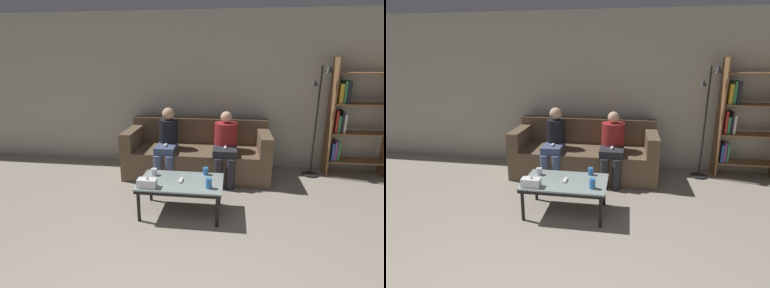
# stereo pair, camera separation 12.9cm
# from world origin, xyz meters

# --- Properties ---
(wall_back) EXTENTS (12.00, 0.06, 2.60)m
(wall_back) POSITION_xyz_m (0.00, 4.14, 1.30)
(wall_back) COLOR #B7B2A3
(wall_back) RESTS_ON ground_plane
(couch) EXTENTS (2.27, 0.92, 0.88)m
(couch) POSITION_xyz_m (0.00, 3.61, 0.33)
(couch) COLOR brown
(couch) RESTS_ON ground_plane
(coffee_table) EXTENTS (1.02, 0.64, 0.42)m
(coffee_table) POSITION_xyz_m (-0.05, 2.28, 0.38)
(coffee_table) COLOR #8C9E99
(coffee_table) RESTS_ON ground_plane
(cup_near_left) EXTENTS (0.07, 0.07, 0.12)m
(cup_near_left) POSITION_xyz_m (0.30, 2.12, 0.48)
(cup_near_left) COLOR #3372BF
(cup_near_left) RESTS_ON coffee_table
(cup_near_right) EXTENTS (0.07, 0.07, 0.09)m
(cup_near_right) POSITION_xyz_m (0.23, 2.52, 0.47)
(cup_near_right) COLOR #3372BF
(cup_near_right) RESTS_ON coffee_table
(cup_far_center) EXTENTS (0.08, 0.08, 0.09)m
(cup_far_center) POSITION_xyz_m (-0.42, 2.42, 0.46)
(cup_far_center) COLOR silver
(cup_far_center) RESTS_ON coffee_table
(tissue_box) EXTENTS (0.22, 0.12, 0.13)m
(tissue_box) POSITION_xyz_m (-0.41, 2.05, 0.47)
(tissue_box) COLOR white
(tissue_box) RESTS_ON coffee_table
(game_remote) EXTENTS (0.04, 0.15, 0.02)m
(game_remote) POSITION_xyz_m (-0.05, 2.28, 0.43)
(game_remote) COLOR white
(game_remote) RESTS_ON coffee_table
(bookshelf) EXTENTS (0.94, 0.32, 1.87)m
(bookshelf) POSITION_xyz_m (2.43, 3.91, 0.93)
(bookshelf) COLOR brown
(bookshelf) RESTS_ON ground_plane
(standing_lamp) EXTENTS (0.31, 0.26, 1.76)m
(standing_lamp) POSITION_xyz_m (1.86, 3.77, 1.08)
(standing_lamp) COLOR black
(standing_lamp) RESTS_ON ground_plane
(seated_person_left_end) EXTENTS (0.31, 0.63, 1.11)m
(seated_person_left_end) POSITION_xyz_m (-0.45, 3.38, 0.59)
(seated_person_left_end) COLOR #47567A
(seated_person_left_end) RESTS_ON ground_plane
(seated_person_mid_left) EXTENTS (0.35, 0.68, 1.07)m
(seated_person_mid_left) POSITION_xyz_m (0.45, 3.39, 0.59)
(seated_person_mid_left) COLOR #28282D
(seated_person_mid_left) RESTS_ON ground_plane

